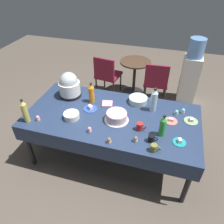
% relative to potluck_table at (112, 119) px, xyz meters
% --- Properties ---
extents(ground, '(9.00, 9.00, 0.00)m').
position_rel_potluck_table_xyz_m(ground, '(0.00, 0.00, -0.69)').
color(ground, brown).
extents(potluck_table, '(2.20, 1.10, 0.75)m').
position_rel_potluck_table_xyz_m(potluck_table, '(0.00, 0.00, 0.00)').
color(potluck_table, navy).
rests_on(potluck_table, ground).
extents(frosted_layer_cake, '(0.30, 0.30, 0.12)m').
position_rel_potluck_table_xyz_m(frosted_layer_cake, '(0.08, -0.08, 0.12)').
color(frosted_layer_cake, silver).
rests_on(frosted_layer_cake, potluck_table).
extents(slow_cooker, '(0.31, 0.31, 0.36)m').
position_rel_potluck_table_xyz_m(slow_cooker, '(-0.71, 0.27, 0.23)').
color(slow_cooker, black).
rests_on(slow_cooker, potluck_table).
extents(glass_salad_bowl, '(0.25, 0.25, 0.08)m').
position_rel_potluck_table_xyz_m(glass_salad_bowl, '(0.26, 0.38, 0.10)').
color(glass_salad_bowl, '#B2C6BC').
rests_on(glass_salad_bowl, potluck_table).
extents(ceramic_snack_bowl, '(0.20, 0.20, 0.08)m').
position_rel_potluck_table_xyz_m(ceramic_snack_bowl, '(-0.47, -0.20, 0.10)').
color(ceramic_snack_bowl, silver).
rests_on(ceramic_snack_bowl, potluck_table).
extents(dessert_plate_cobalt, '(0.19, 0.19, 0.05)m').
position_rel_potluck_table_xyz_m(dessert_plate_cobalt, '(-0.31, 0.04, 0.07)').
color(dessert_plate_cobalt, '#2D4CB2').
rests_on(dessert_plate_cobalt, potluck_table).
extents(dessert_plate_teal, '(0.15, 0.15, 0.05)m').
position_rel_potluck_table_xyz_m(dessert_plate_teal, '(0.85, -0.26, 0.07)').
color(dessert_plate_teal, teal).
rests_on(dessert_plate_teal, potluck_table).
extents(dessert_plate_sage, '(0.17, 0.17, 0.04)m').
position_rel_potluck_table_xyz_m(dessert_plate_sage, '(0.97, 0.16, 0.07)').
color(dessert_plate_sage, '#8CA87F').
rests_on(dessert_plate_sage, potluck_table).
extents(dessert_plate_coral, '(0.16, 0.16, 0.04)m').
position_rel_potluck_table_xyz_m(dessert_plate_coral, '(0.73, 0.09, 0.07)').
color(dessert_plate_coral, '#E07266').
rests_on(dessert_plate_coral, potluck_table).
extents(cupcake_berry, '(0.05, 0.05, 0.07)m').
position_rel_potluck_table_xyz_m(cupcake_berry, '(0.87, 0.30, 0.09)').
color(cupcake_berry, beige).
rests_on(cupcake_berry, potluck_table).
extents(cupcake_rose, '(0.05, 0.05, 0.07)m').
position_rel_potluck_table_xyz_m(cupcake_rose, '(-0.85, -0.35, 0.09)').
color(cupcake_rose, beige).
rests_on(cupcake_rose, potluck_table).
extents(cupcake_vanilla, '(0.05, 0.05, 0.07)m').
position_rel_potluck_table_xyz_m(cupcake_vanilla, '(-0.16, -0.37, 0.09)').
color(cupcake_vanilla, beige).
rests_on(cupcake_vanilla, potluck_table).
extents(cupcake_mint, '(0.05, 0.05, 0.07)m').
position_rel_potluck_table_xyz_m(cupcake_mint, '(0.38, -0.37, 0.09)').
color(cupcake_mint, beige).
rests_on(cupcake_mint, potluck_table).
extents(cupcake_lemon, '(0.05, 0.05, 0.07)m').
position_rel_potluck_table_xyz_m(cupcake_lemon, '(0.79, 0.24, 0.09)').
color(cupcake_lemon, beige).
rests_on(cupcake_lemon, potluck_table).
extents(cupcake_cocoa, '(0.05, 0.05, 0.07)m').
position_rel_potluck_table_xyz_m(cupcake_cocoa, '(0.10, -0.47, 0.09)').
color(cupcake_cocoa, beige).
rests_on(cupcake_cocoa, potluck_table).
extents(soda_bottle_ginger_ale, '(0.07, 0.07, 0.32)m').
position_rel_potluck_table_xyz_m(soda_bottle_ginger_ale, '(-0.97, -0.41, 0.21)').
color(soda_bottle_ginger_ale, gold).
rests_on(soda_bottle_ginger_ale, potluck_table).
extents(soda_bottle_orange_juice, '(0.08, 0.08, 0.29)m').
position_rel_potluck_table_xyz_m(soda_bottle_orange_juice, '(-0.35, 0.21, 0.20)').
color(soda_bottle_orange_juice, orange).
rests_on(soda_bottle_orange_juice, potluck_table).
extents(soda_bottle_water, '(0.09, 0.09, 0.33)m').
position_rel_potluck_table_xyz_m(soda_bottle_water, '(0.48, 0.26, 0.22)').
color(soda_bottle_water, silver).
rests_on(soda_bottle_water, potluck_table).
extents(soda_bottle_lime_soda, '(0.07, 0.07, 0.28)m').
position_rel_potluck_table_xyz_m(soda_bottle_lime_soda, '(0.64, -0.19, 0.19)').
color(soda_bottle_lime_soda, green).
rests_on(soda_bottle_lime_soda, potluck_table).
extents(coffee_mug_olive, '(0.11, 0.07, 0.09)m').
position_rel_potluck_table_xyz_m(coffee_mug_olive, '(0.59, -0.46, 0.11)').
color(coffee_mug_olive, olive).
rests_on(coffee_mug_olive, potluck_table).
extents(coffee_mug_black, '(0.11, 0.07, 0.08)m').
position_rel_potluck_table_xyz_m(coffee_mug_black, '(0.55, -0.32, 0.10)').
color(coffee_mug_black, black).
rests_on(coffee_mug_black, potluck_table).
extents(coffee_mug_red, '(0.12, 0.07, 0.10)m').
position_rel_potluck_table_xyz_m(coffee_mug_red, '(0.39, -0.17, 0.11)').
color(coffee_mug_red, '#B2231E').
rests_on(coffee_mug_red, potluck_table).
extents(paper_napkin_stack, '(0.17, 0.17, 0.02)m').
position_rel_potluck_table_xyz_m(paper_napkin_stack, '(-0.13, 0.20, 0.07)').
color(paper_napkin_stack, pink).
rests_on(paper_napkin_stack, potluck_table).
extents(maroon_chair_left, '(0.50, 0.50, 0.85)m').
position_rel_potluck_table_xyz_m(maroon_chair_left, '(-0.56, 1.55, -0.20)').
color(maroon_chair_left, maroon).
rests_on(maroon_chair_left, ground).
extents(maroon_chair_right, '(0.47, 0.47, 0.85)m').
position_rel_potluck_table_xyz_m(maroon_chair_right, '(0.40, 1.55, -0.20)').
color(maroon_chair_right, maroon).
rests_on(maroon_chair_right, ground).
extents(round_cafe_table, '(0.60, 0.60, 0.72)m').
position_rel_potluck_table_xyz_m(round_cafe_table, '(-0.05, 1.77, -0.19)').
color(round_cafe_table, '#473323').
rests_on(round_cafe_table, ground).
extents(water_cooler, '(0.32, 0.32, 1.24)m').
position_rel_potluck_table_xyz_m(water_cooler, '(1.00, 1.84, -0.10)').
color(water_cooler, silver).
rests_on(water_cooler, ground).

